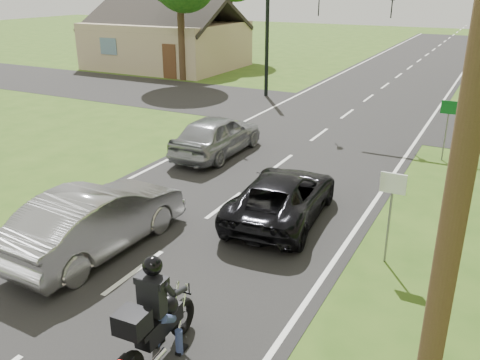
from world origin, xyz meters
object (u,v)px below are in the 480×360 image
at_px(silver_sedan, 97,219).
at_px(traffic_signal, 425,30).
at_px(motorcycle_rider, 153,325).
at_px(dark_suv, 282,196).
at_px(sign_green, 448,116).
at_px(silver_suv, 217,135).
at_px(sign_white, 392,196).
at_px(utility_pole_near, 479,71).

relative_size(silver_sedan, traffic_signal, 0.74).
height_order(motorcycle_rider, dark_suv, motorcycle_rider).
relative_size(silver_sedan, sign_green, 2.21).
xyz_separation_m(motorcycle_rider, silver_suv, (-4.56, 9.91, -0.03)).
distance_m(silver_sedan, sign_white, 6.62).
bearing_deg(traffic_signal, utility_pole_near, -79.86).
bearing_deg(dark_suv, motorcycle_rider, 88.07).
height_order(silver_suv, utility_pole_near, utility_pole_near).
bearing_deg(dark_suv, silver_suv, -47.65).
bearing_deg(utility_pole_near, dark_suv, 126.54).
xyz_separation_m(dark_suv, sign_green, (3.15, 6.98, 0.96)).
bearing_deg(traffic_signal, sign_green, -62.62).
xyz_separation_m(silver_suv, sign_green, (7.34, 3.16, 0.85)).
height_order(motorcycle_rider, utility_pole_near, utility_pole_near).
distance_m(silver_suv, sign_green, 8.04).
distance_m(motorcycle_rider, sign_white, 5.75).
xyz_separation_m(silver_sedan, sign_white, (6.06, 2.53, 0.81)).
distance_m(utility_pole_near, sign_green, 13.50).
height_order(silver_sedan, silver_suv, silver_sedan).
xyz_separation_m(sign_white, sign_green, (0.20, 8.00, 0.00)).
bearing_deg(silver_sedan, dark_suv, -129.35).
xyz_separation_m(motorcycle_rider, utility_pole_near, (4.08, 0.09, 4.30)).
xyz_separation_m(silver_suv, utility_pole_near, (8.64, -9.82, 4.33)).
bearing_deg(traffic_signal, silver_suv, -133.11).
relative_size(dark_suv, utility_pole_near, 0.45).
xyz_separation_m(silver_suv, traffic_signal, (5.78, 6.18, 3.38)).
bearing_deg(silver_sedan, silver_suv, -79.72).
xyz_separation_m(silver_sedan, utility_pole_near, (7.56, -2.45, 4.30)).
distance_m(silver_suv, sign_white, 8.67).
relative_size(silver_suv, sign_white, 2.05).
bearing_deg(motorcycle_rider, sign_green, 75.27).
distance_m(silver_suv, traffic_signal, 9.11).
distance_m(dark_suv, utility_pole_near, 8.69).
xyz_separation_m(motorcycle_rider, sign_green, (2.78, 13.07, 0.81)).
bearing_deg(sign_white, utility_pole_near, -73.24).
xyz_separation_m(silver_suv, sign_white, (7.14, -4.84, 0.85)).
distance_m(dark_suv, traffic_signal, 10.71).
relative_size(dark_suv, traffic_signal, 0.71).
bearing_deg(dark_suv, sign_green, -119.62).
bearing_deg(motorcycle_rider, sign_white, 60.28).
height_order(motorcycle_rider, sign_green, sign_green).
relative_size(motorcycle_rider, utility_pole_near, 0.23).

